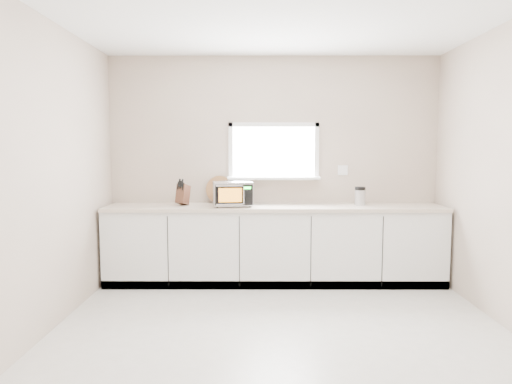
{
  "coord_description": "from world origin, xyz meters",
  "views": [
    {
      "loc": [
        -0.2,
        -3.61,
        1.58
      ],
      "look_at": [
        -0.21,
        1.55,
        1.09
      ],
      "focal_mm": 32.0,
      "sensor_mm": 36.0,
      "label": 1
    }
  ],
  "objects": [
    {
      "name": "cabinets",
      "position": [
        0.0,
        1.7,
        0.44
      ],
      "size": [
        3.92,
        0.6,
        0.88
      ],
      "primitive_type": "cube",
      "color": "silver",
      "rests_on": "ground"
    },
    {
      "name": "countertop",
      "position": [
        0.0,
        1.69,
        0.9
      ],
      "size": [
        3.92,
        0.64,
        0.04
      ],
      "primitive_type": "cube",
      "color": "beige",
      "rests_on": "cabinets"
    },
    {
      "name": "ground",
      "position": [
        0.0,
        0.0,
        0.0
      ],
      "size": [
        4.0,
        4.0,
        0.0
      ],
      "primitive_type": "plane",
      "color": "beige",
      "rests_on": "ground"
    },
    {
      "name": "cutting_board",
      "position": [
        -0.66,
        1.94,
        1.09
      ],
      "size": [
        0.33,
        0.08,
        0.33
      ],
      "primitive_type": "cylinder",
      "rotation": [
        1.4,
        0.0,
        0.0
      ],
      "color": "#A3683F",
      "rests_on": "countertop"
    },
    {
      "name": "knife_block",
      "position": [
        -1.07,
        1.71,
        1.06
      ],
      "size": [
        0.16,
        0.24,
        0.32
      ],
      "rotation": [
        0.0,
        0.0,
        -0.31
      ],
      "color": "#462619",
      "rests_on": "countertop"
    },
    {
      "name": "back_wall",
      "position": [
        0.0,
        2.0,
        1.36
      ],
      "size": [
        4.0,
        0.17,
        2.7
      ],
      "color": "#C4AF9B",
      "rests_on": "ground"
    },
    {
      "name": "coffee_grinder",
      "position": [
        1.01,
        1.74,
        1.03
      ],
      "size": [
        0.14,
        0.14,
        0.22
      ],
      "rotation": [
        0.0,
        0.0,
        0.13
      ],
      "color": "#B6B8BE",
      "rests_on": "countertop"
    },
    {
      "name": "microwave",
      "position": [
        -0.48,
        1.64,
        1.07
      ],
      "size": [
        0.49,
        0.41,
        0.28
      ],
      "rotation": [
        0.0,
        0.0,
        0.15
      ],
      "color": "black",
      "rests_on": "countertop"
    }
  ]
}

